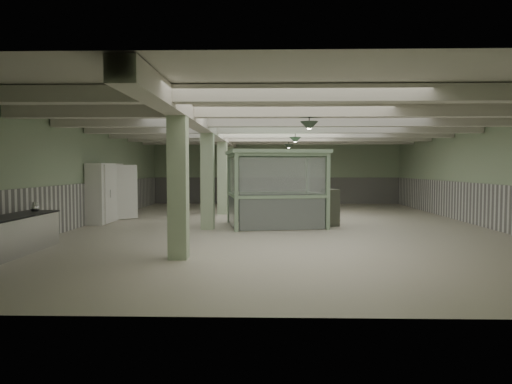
{
  "coord_description": "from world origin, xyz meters",
  "views": [
    {
      "loc": [
        -0.51,
        -16.11,
        2.03
      ],
      "look_at": [
        -0.86,
        -2.09,
        1.3
      ],
      "focal_mm": 32.0,
      "sensor_mm": 36.0,
      "label": 1
    }
  ],
  "objects": [
    {
      "name": "pendant_mid",
      "position": [
        0.5,
        0.5,
        3.05
      ],
      "size": [
        0.44,
        0.44,
        0.22
      ],
      "primitive_type": "cone",
      "rotation": [
        3.14,
        0.0,
        0.0
      ],
      "color": "#324234",
      "rests_on": "ceiling"
    },
    {
      "name": "column_c",
      "position": [
        -2.5,
        4.0,
        1.8
      ],
      "size": [
        0.42,
        0.42,
        3.6
      ],
      "primitive_type": "cube",
      "color": "#B3CAA3",
      "rests_on": "floor"
    },
    {
      "name": "pendant_back",
      "position": [
        0.5,
        5.5,
        3.05
      ],
      "size": [
        0.44,
        0.44,
        0.22
      ],
      "primitive_type": "cone",
      "rotation": [
        3.14,
        0.0,
        0.0
      ],
      "color": "#324234",
      "rests_on": "ceiling"
    },
    {
      "name": "wall_left",
      "position": [
        -7.0,
        0.0,
        1.8
      ],
      "size": [
        0.02,
        20.0,
        3.6
      ],
      "primitive_type": "cube",
      "color": "#9AAD8A",
      "rests_on": "floor"
    },
    {
      "name": "walkin_cooler",
      "position": [
        -6.62,
        1.0,
        1.12
      ],
      "size": [
        1.11,
        2.44,
        2.23
      ],
      "color": "white",
      "rests_on": "floor"
    },
    {
      "name": "wainscot_left",
      "position": [
        -6.97,
        0.0,
        0.75
      ],
      "size": [
        0.05,
        19.9,
        1.5
      ],
      "primitive_type": "cube",
      "color": "silver",
      "rests_on": "floor"
    },
    {
      "name": "beam_e",
      "position": [
        0.0,
        2.5,
        3.42
      ],
      "size": [
        13.9,
        0.35,
        0.32
      ],
      "primitive_type": "cube",
      "color": "beige",
      "rests_on": "ceiling"
    },
    {
      "name": "beam_b",
      "position": [
        0.0,
        -5.0,
        3.42
      ],
      "size": [
        13.9,
        0.35,
        0.32
      ],
      "primitive_type": "cube",
      "color": "beige",
      "rests_on": "ceiling"
    },
    {
      "name": "filing_cabinet",
      "position": [
        1.72,
        -0.03,
        0.65
      ],
      "size": [
        0.62,
        0.71,
        1.3
      ],
      "primitive_type": "cube",
      "rotation": [
        0.0,
        0.0,
        0.39
      ],
      "color": "#535749",
      "rests_on": "floor"
    },
    {
      "name": "beam_g",
      "position": [
        0.0,
        7.5,
        3.42
      ],
      "size": [
        13.9,
        0.35,
        0.32
      ],
      "primitive_type": "cube",
      "color": "beige",
      "rests_on": "ceiling"
    },
    {
      "name": "beam_c",
      "position": [
        0.0,
        -2.5,
        3.42
      ],
      "size": [
        13.9,
        0.35,
        0.32
      ],
      "primitive_type": "cube",
      "color": "beige",
      "rests_on": "ceiling"
    },
    {
      "name": "floor",
      "position": [
        0.0,
        0.0,
        0.0
      ],
      "size": [
        20.0,
        20.0,
        0.0
      ],
      "primitive_type": "plane",
      "color": "beige",
      "rests_on": "ground"
    },
    {
      "name": "wall_front",
      "position": [
        0.0,
        -10.0,
        1.8
      ],
      "size": [
        14.0,
        0.02,
        3.6
      ],
      "primitive_type": "cube",
      "color": "#9AAD8A",
      "rests_on": "floor"
    },
    {
      "name": "beam_d",
      "position": [
        0.0,
        0.0,
        3.42
      ],
      "size": [
        13.9,
        0.35,
        0.32
      ],
      "primitive_type": "cube",
      "color": "beige",
      "rests_on": "ceiling"
    },
    {
      "name": "wall_right",
      "position": [
        7.0,
        0.0,
        1.8
      ],
      "size": [
        0.02,
        20.0,
        3.6
      ],
      "primitive_type": "cube",
      "color": "#9AAD8A",
      "rests_on": "floor"
    },
    {
      "name": "column_d",
      "position": [
        -2.5,
        8.0,
        1.8
      ],
      "size": [
        0.42,
        0.42,
        3.6
      ],
      "primitive_type": "cube",
      "color": "#B3CAA3",
      "rests_on": "floor"
    },
    {
      "name": "wall_back",
      "position": [
        0.0,
        10.0,
        1.8
      ],
      "size": [
        14.0,
        0.02,
        3.6
      ],
      "primitive_type": "cube",
      "color": "#9AAD8A",
      "rests_on": "floor"
    },
    {
      "name": "wainscot_back",
      "position": [
        0.0,
        9.97,
        0.75
      ],
      "size": [
        13.9,
        0.05,
        1.5
      ],
      "primitive_type": "cube",
      "color": "silver",
      "rests_on": "floor"
    },
    {
      "name": "pendant_front",
      "position": [
        0.5,
        -5.0,
        3.05
      ],
      "size": [
        0.44,
        0.44,
        0.22
      ],
      "primitive_type": "cone",
      "rotation": [
        3.14,
        0.0,
        0.0
      ],
      "color": "#324234",
      "rests_on": "ceiling"
    },
    {
      "name": "beam_a",
      "position": [
        0.0,
        -7.5,
        3.42
      ],
      "size": [
        13.9,
        0.35,
        0.32
      ],
      "primitive_type": "cube",
      "color": "beige",
      "rests_on": "ceiling"
    },
    {
      "name": "wainscot_right",
      "position": [
        6.97,
        0.0,
        0.75
      ],
      "size": [
        0.05,
        19.9,
        1.5
      ],
      "primitive_type": "cube",
      "color": "silver",
      "rests_on": "floor"
    },
    {
      "name": "girder",
      "position": [
        -2.5,
        0.0,
        3.38
      ],
      "size": [
        0.45,
        19.9,
        0.4
      ],
      "primitive_type": "cube",
      "color": "beige",
      "rests_on": "ceiling"
    },
    {
      "name": "guard_booth",
      "position": [
        -0.23,
        -0.1,
        1.78
      ],
      "size": [
        3.72,
        3.31,
        2.65
      ],
      "rotation": [
        0.0,
        0.0,
        0.18
      ],
      "color": "#8CAB89",
      "rests_on": "floor"
    },
    {
      "name": "beam_f",
      "position": [
        0.0,
        5.0,
        3.42
      ],
      "size": [
        13.9,
        0.35,
        0.32
      ],
      "primitive_type": "cube",
      "color": "beige",
      "rests_on": "ceiling"
    },
    {
      "name": "column_b",
      "position": [
        -2.5,
        -1.0,
        1.8
      ],
      "size": [
        0.42,
        0.42,
        3.6
      ],
      "primitive_type": "cube",
      "color": "#B3CAA3",
      "rests_on": "floor"
    },
    {
      "name": "ceiling",
      "position": [
        0.0,
        0.0,
        3.6
      ],
      "size": [
        14.0,
        20.0,
        0.02
      ],
      "primitive_type": "cube",
      "color": "beige",
      "rests_on": "wall_back"
    },
    {
      "name": "column_a",
      "position": [
        -2.5,
        -6.0,
        1.8
      ],
      "size": [
        0.42,
        0.42,
        3.6
      ],
      "primitive_type": "cube",
      "color": "#B3CAA3",
      "rests_on": "floor"
    },
    {
      "name": "pitcher_far",
      "position": [
        -6.49,
        -4.53,
        1.02
      ],
      "size": [
        0.19,
        0.21,
        0.25
      ],
      "primitive_type": null,
      "rotation": [
        0.0,
        0.0,
        0.12
      ],
      "color": "silver",
      "rests_on": "prep_counter"
    },
    {
      "name": "pitcher_near",
      "position": [
        -6.53,
        -4.56,
        1.03
      ],
      "size": [
        0.21,
        0.24,
        0.26
      ],
      "primitive_type": null,
      "rotation": [
        0.0,
        0.0,
        -0.2
      ],
      "color": "silver",
      "rests_on": "prep_counter"
    }
  ]
}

